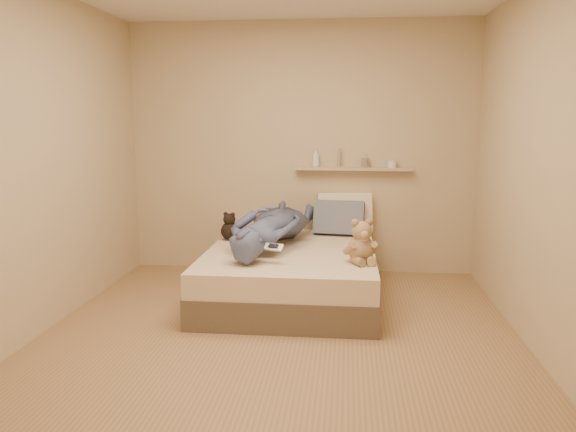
# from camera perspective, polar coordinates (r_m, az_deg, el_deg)

# --- Properties ---
(room) EXTENTS (3.80, 3.80, 3.80)m
(room) POSITION_cam_1_polar(r_m,az_deg,el_deg) (4.02, -0.98, 5.47)
(room) COLOR #99734F
(room) RESTS_ON ground
(bed) EXTENTS (1.50, 1.90, 0.45)m
(bed) POSITION_cam_1_polar(r_m,az_deg,el_deg) (5.12, 0.33, -5.84)
(bed) COLOR brown
(bed) RESTS_ON floor
(game_console) EXTENTS (0.17, 0.11, 0.05)m
(game_console) POSITION_cam_1_polar(r_m,az_deg,el_deg) (4.52, -1.48, -3.17)
(game_console) COLOR silver
(game_console) RESTS_ON bed
(teddy_bear) EXTENTS (0.29, 0.30, 0.37)m
(teddy_bear) POSITION_cam_1_polar(r_m,az_deg,el_deg) (4.60, 7.47, -2.88)
(teddy_bear) COLOR #957651
(teddy_bear) RESTS_ON bed
(dark_plush) EXTENTS (0.18, 0.18, 0.27)m
(dark_plush) POSITION_cam_1_polar(r_m,az_deg,el_deg) (5.44, -5.93, -1.22)
(dark_plush) COLOR black
(dark_plush) RESTS_ON bed
(pillow_cream) EXTENTS (0.58, 0.33, 0.43)m
(pillow_cream) POSITION_cam_1_polar(r_m,az_deg,el_deg) (5.81, 5.76, 0.31)
(pillow_cream) COLOR beige
(pillow_cream) RESTS_ON bed
(pillow_grey) EXTENTS (0.53, 0.30, 0.37)m
(pillow_grey) POSITION_cam_1_polar(r_m,az_deg,el_deg) (5.68, 5.20, -0.21)
(pillow_grey) COLOR slate
(pillow_grey) RESTS_ON bed
(person) EXTENTS (0.87, 1.69, 0.39)m
(person) POSITION_cam_1_polar(r_m,az_deg,el_deg) (5.13, -1.73, -0.99)
(person) COLOR #4E577A
(person) RESTS_ON bed
(wall_shelf) EXTENTS (1.20, 0.12, 0.03)m
(wall_shelf) POSITION_cam_1_polar(r_m,az_deg,el_deg) (5.84, 6.64, 4.78)
(wall_shelf) COLOR tan
(wall_shelf) RESTS_ON wall_back
(shelf_bottles) EXTENTS (0.88, 0.10, 0.19)m
(shelf_bottles) POSITION_cam_1_polar(r_m,az_deg,el_deg) (5.83, 6.11, 5.67)
(shelf_bottles) COLOR white
(shelf_bottles) RESTS_ON wall_shelf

